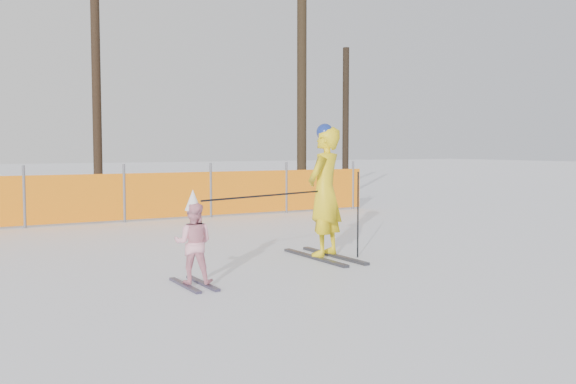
# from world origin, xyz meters

# --- Properties ---
(ground) EXTENTS (120.00, 120.00, 0.00)m
(ground) POSITION_xyz_m (0.00, 0.00, 0.00)
(ground) COLOR white
(ground) RESTS_ON ground
(adult) EXTENTS (0.81, 1.62, 1.95)m
(adult) POSITION_xyz_m (0.72, 0.69, 0.97)
(adult) COLOR black
(adult) RESTS_ON ground
(child) EXTENTS (0.57, 0.88, 1.12)m
(child) POSITION_xyz_m (-1.62, -0.12, 0.51)
(child) COLOR black
(child) RESTS_ON ground
(ski_poles) EXTENTS (2.69, 0.75, 1.25)m
(ski_poles) POSITION_xyz_m (0.13, 0.36, 0.85)
(ski_poles) COLOR black
(ski_poles) RESTS_ON ground
(safety_fence) EXTENTS (16.23, 0.06, 1.25)m
(safety_fence) POSITION_xyz_m (-2.48, 6.55, 0.56)
(safety_fence) COLOR #595960
(safety_fence) RESTS_ON ground
(tree_trunks) EXTENTS (8.01, 2.60, 6.22)m
(tree_trunks) POSITION_xyz_m (4.19, 10.60, 2.93)
(tree_trunks) COLOR black
(tree_trunks) RESTS_ON ground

